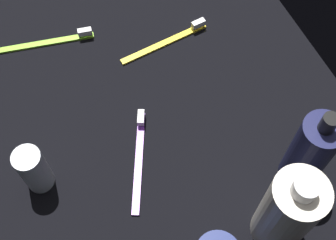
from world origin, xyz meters
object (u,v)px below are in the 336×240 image
at_px(toothbrush_lime, 52,41).
at_px(toothbrush_yellow, 169,40).
at_px(deodorant_stick, 34,170).
at_px(bodywash_bottle, 288,212).
at_px(toothbrush_purple, 139,154).
at_px(lotion_bottle, 310,152).

bearing_deg(toothbrush_lime, toothbrush_yellow, 67.34).
distance_m(toothbrush_yellow, toothbrush_lime, 0.22).
bearing_deg(toothbrush_yellow, deodorant_stick, -59.38).
relative_size(bodywash_bottle, toothbrush_purple, 1.12).
xyz_separation_m(deodorant_stick, toothbrush_lime, (-0.26, 0.09, -0.04)).
height_order(toothbrush_yellow, toothbrush_lime, same).
bearing_deg(deodorant_stick, toothbrush_yellow, 120.62).
xyz_separation_m(lotion_bottle, toothbrush_yellow, (-0.33, -0.08, -0.07)).
relative_size(bodywash_bottle, toothbrush_yellow, 1.04).
bearing_deg(bodywash_bottle, toothbrush_yellow, -179.15).
bearing_deg(bodywash_bottle, deodorant_stick, -125.19).
bearing_deg(toothbrush_lime, toothbrush_purple, 12.95).
bearing_deg(deodorant_stick, bodywash_bottle, 54.81).
height_order(lotion_bottle, toothbrush_lime, lotion_bottle).
xyz_separation_m(lotion_bottle, toothbrush_lime, (-0.41, -0.29, -0.07)).
bearing_deg(toothbrush_yellow, toothbrush_purple, -35.09).
distance_m(lotion_bottle, toothbrush_yellow, 0.34).
bearing_deg(toothbrush_purple, bodywash_bottle, 36.72).
height_order(toothbrush_yellow, toothbrush_purple, same).
xyz_separation_m(toothbrush_purple, toothbrush_lime, (-0.28, -0.07, 0.00)).
relative_size(lotion_bottle, toothbrush_lime, 1.01).
height_order(lotion_bottle, toothbrush_purple, lotion_bottle).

